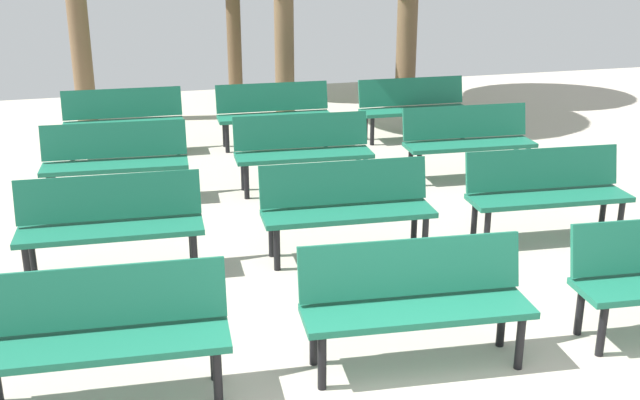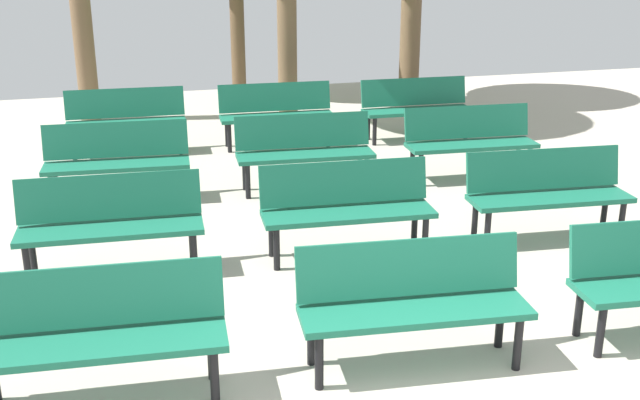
{
  "view_description": "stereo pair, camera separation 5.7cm",
  "coord_description": "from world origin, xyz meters",
  "px_view_note": "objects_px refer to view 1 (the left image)",
  "views": [
    {
      "loc": [
        -1.83,
        -2.9,
        2.9
      ],
      "look_at": [
        0.0,
        3.63,
        0.55
      ],
      "focal_mm": 43.51,
      "sensor_mm": 36.0,
      "label": 1
    },
    {
      "loc": [
        -1.78,
        -2.91,
        2.9
      ],
      "look_at": [
        0.0,
        3.63,
        0.55
      ],
      "focal_mm": 43.51,
      "sensor_mm": 36.0,
      "label": 2
    }
  ],
  "objects_px": {
    "bench_r2_c0": "(115,158)",
    "bench_r2_c1": "(303,148)",
    "bench_r1_c2": "(546,188)",
    "bench_r1_c0": "(111,220)",
    "bench_r1_c1": "(347,204)",
    "bench_r3_c0": "(123,117)",
    "tree_0": "(78,17)",
    "bench_r3_c1": "(274,111)",
    "bench_r3_c2": "(413,105)",
    "bench_r0_c1": "(415,297)",
    "bench_r2_c2": "(468,137)",
    "bench_r0_c0": "(103,329)"
  },
  "relations": [
    {
      "from": "bench_r2_c0",
      "to": "bench_r2_c1",
      "type": "xyz_separation_m",
      "value": [
        2.13,
        -0.16,
        0.0
      ]
    },
    {
      "from": "bench_r1_c2",
      "to": "bench_r1_c0",
      "type": "bearing_deg",
      "value": -179.01
    },
    {
      "from": "bench_r1_c1",
      "to": "bench_r3_c0",
      "type": "xyz_separation_m",
      "value": [
        -1.87,
        4.2,
        0.0
      ]
    },
    {
      "from": "bench_r1_c2",
      "to": "tree_0",
      "type": "distance_m",
      "value": 7.94
    },
    {
      "from": "bench_r2_c1",
      "to": "tree_0",
      "type": "distance_m",
      "value": 5.15
    },
    {
      "from": "bench_r3_c1",
      "to": "tree_0",
      "type": "relative_size",
      "value": 0.49
    },
    {
      "from": "bench_r2_c0",
      "to": "bench_r3_c1",
      "type": "height_order",
      "value": "same"
    },
    {
      "from": "bench_r3_c0",
      "to": "bench_r3_c1",
      "type": "relative_size",
      "value": 1.0
    },
    {
      "from": "bench_r3_c2",
      "to": "bench_r0_c1",
      "type": "bearing_deg",
      "value": -110.21
    },
    {
      "from": "tree_0",
      "to": "bench_r2_c0",
      "type": "bearing_deg",
      "value": -85.26
    },
    {
      "from": "tree_0",
      "to": "bench_r3_c2",
      "type": "bearing_deg",
      "value": -28.29
    },
    {
      "from": "bench_r2_c2",
      "to": "bench_r1_c1",
      "type": "bearing_deg",
      "value": -134.66
    },
    {
      "from": "bench_r1_c2",
      "to": "bench_r2_c2",
      "type": "relative_size",
      "value": 1.0
    },
    {
      "from": "bench_r1_c1",
      "to": "bench_r2_c0",
      "type": "relative_size",
      "value": 1.0
    },
    {
      "from": "bench_r3_c2",
      "to": "bench_r2_c1",
      "type": "bearing_deg",
      "value": -137.22
    },
    {
      "from": "bench_r3_c0",
      "to": "tree_0",
      "type": "height_order",
      "value": "tree_0"
    },
    {
      "from": "bench_r0_c0",
      "to": "bench_r3_c0",
      "type": "bearing_deg",
      "value": 90.83
    },
    {
      "from": "bench_r0_c0",
      "to": "bench_r1_c2",
      "type": "distance_m",
      "value": 4.62
    },
    {
      "from": "bench_r0_c1",
      "to": "bench_r2_c1",
      "type": "xyz_separation_m",
      "value": [
        0.24,
        4.01,
        0.0
      ]
    },
    {
      "from": "bench_r1_c2",
      "to": "tree_0",
      "type": "height_order",
      "value": "tree_0"
    },
    {
      "from": "bench_r3_c2",
      "to": "bench_r1_c1",
      "type": "bearing_deg",
      "value": -118.2
    },
    {
      "from": "bench_r3_c0",
      "to": "bench_r0_c1",
      "type": "bearing_deg",
      "value": -71.94
    },
    {
      "from": "bench_r1_c2",
      "to": "bench_r3_c1",
      "type": "bearing_deg",
      "value": 118.29
    },
    {
      "from": "bench_r0_c1",
      "to": "bench_r2_c0",
      "type": "bearing_deg",
      "value": 119.66
    },
    {
      "from": "bench_r2_c1",
      "to": "tree_0",
      "type": "height_order",
      "value": "tree_0"
    },
    {
      "from": "bench_r1_c0",
      "to": "bench_r3_c0",
      "type": "xyz_separation_m",
      "value": [
        0.27,
        4.05,
        0.0
      ]
    },
    {
      "from": "bench_r0_c0",
      "to": "tree_0",
      "type": "bearing_deg",
      "value": 95.3
    },
    {
      "from": "bench_r1_c0",
      "to": "bench_r2_c2",
      "type": "relative_size",
      "value": 1.0
    },
    {
      "from": "bench_r1_c1",
      "to": "bench_r2_c1",
      "type": "relative_size",
      "value": 1.0
    },
    {
      "from": "bench_r0_c0",
      "to": "tree_0",
      "type": "xyz_separation_m",
      "value": [
        -0.15,
        8.27,
        1.15
      ]
    },
    {
      "from": "bench_r1_c2",
      "to": "bench_r2_c1",
      "type": "relative_size",
      "value": 1.0
    },
    {
      "from": "bench_r2_c1",
      "to": "bench_r3_c1",
      "type": "distance_m",
      "value": 2.03
    },
    {
      "from": "bench_r3_c0",
      "to": "tree_0",
      "type": "relative_size",
      "value": 0.49
    },
    {
      "from": "bench_r1_c2",
      "to": "bench_r3_c0",
      "type": "bearing_deg",
      "value": 136.69
    },
    {
      "from": "bench_r0_c0",
      "to": "bench_r3_c0",
      "type": "xyz_separation_m",
      "value": [
        0.36,
        6.08,
        0.0
      ]
    },
    {
      "from": "bench_r0_c0",
      "to": "bench_r2_c0",
      "type": "relative_size",
      "value": 1.0
    },
    {
      "from": "bench_r3_c0",
      "to": "bench_r3_c1",
      "type": "bearing_deg",
      "value": -1.69
    },
    {
      "from": "bench_r1_c0",
      "to": "bench_r3_c1",
      "type": "bearing_deg",
      "value": 62.38
    },
    {
      "from": "bench_r0_c1",
      "to": "tree_0",
      "type": "relative_size",
      "value": 0.5
    },
    {
      "from": "bench_r2_c1",
      "to": "bench_r3_c1",
      "type": "xyz_separation_m",
      "value": [
        0.1,
        2.02,
        0.0
      ]
    },
    {
      "from": "bench_r1_c1",
      "to": "bench_r3_c2",
      "type": "height_order",
      "value": "same"
    },
    {
      "from": "bench_r1_c2",
      "to": "bench_r2_c1",
      "type": "height_order",
      "value": "same"
    },
    {
      "from": "bench_r0_c0",
      "to": "tree_0",
      "type": "height_order",
      "value": "tree_0"
    },
    {
      "from": "bench_r0_c1",
      "to": "bench_r2_c2",
      "type": "height_order",
      "value": "same"
    },
    {
      "from": "bench_r1_c1",
      "to": "bench_r3_c0",
      "type": "height_order",
      "value": "same"
    },
    {
      "from": "bench_r1_c1",
      "to": "bench_r1_c2",
      "type": "bearing_deg",
      "value": 0.86
    },
    {
      "from": "bench_r0_c0",
      "to": "bench_r3_c1",
      "type": "bearing_deg",
      "value": 71.95
    },
    {
      "from": "bench_r0_c1",
      "to": "bench_r2_c1",
      "type": "relative_size",
      "value": 1.0
    },
    {
      "from": "bench_r1_c2",
      "to": "bench_r2_c0",
      "type": "relative_size",
      "value": 1.0
    },
    {
      "from": "bench_r1_c0",
      "to": "bench_r1_c2",
      "type": "height_order",
      "value": "same"
    }
  ]
}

